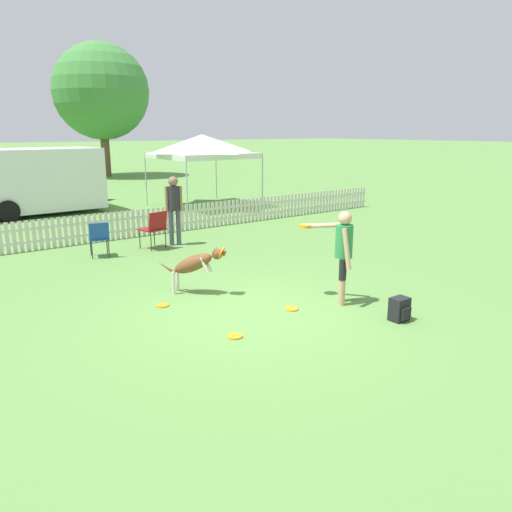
{
  "coord_description": "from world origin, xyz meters",
  "views": [
    {
      "loc": [
        -4.36,
        -5.93,
        2.79
      ],
      "look_at": [
        0.52,
        0.56,
        0.73
      ],
      "focal_mm": 35.0,
      "sensor_mm": 36.0,
      "label": 1
    }
  ],
  "objects_px": {
    "folding_chair_green_right": "(99,236)",
    "equipment_trailer": "(18,181)",
    "spectator_standing": "(174,204)",
    "frisbee_near_handler": "(292,309)",
    "frisbee_near_dog": "(163,305)",
    "tree_right_grove": "(101,92)",
    "handler_person": "(342,247)",
    "backpack_on_grass": "(400,309)",
    "canopy_tent_main": "(202,146)",
    "folding_chair_blue_left": "(155,226)",
    "leaping_dog": "(195,263)",
    "frisbee_midfield": "(235,336)"
  },
  "relations": [
    {
      "from": "handler_person",
      "to": "leaping_dog",
      "type": "relative_size",
      "value": 1.5
    },
    {
      "from": "handler_person",
      "to": "spectator_standing",
      "type": "height_order",
      "value": "spectator_standing"
    },
    {
      "from": "backpack_on_grass",
      "to": "folding_chair_green_right",
      "type": "xyz_separation_m",
      "value": [
        -2.22,
        6.48,
        0.31
      ]
    },
    {
      "from": "backpack_on_grass",
      "to": "tree_right_grove",
      "type": "distance_m",
      "value": 26.93
    },
    {
      "from": "leaping_dog",
      "to": "backpack_on_grass",
      "type": "relative_size",
      "value": 2.86
    },
    {
      "from": "handler_person",
      "to": "equipment_trailer",
      "type": "bearing_deg",
      "value": 58.1
    },
    {
      "from": "spectator_standing",
      "to": "frisbee_near_handler",
      "type": "bearing_deg",
      "value": 104.35
    },
    {
      "from": "folding_chair_green_right",
      "to": "equipment_trailer",
      "type": "bearing_deg",
      "value": -74.98
    },
    {
      "from": "backpack_on_grass",
      "to": "spectator_standing",
      "type": "height_order",
      "value": "spectator_standing"
    },
    {
      "from": "tree_right_grove",
      "to": "folding_chair_blue_left",
      "type": "bearing_deg",
      "value": -107.63
    },
    {
      "from": "frisbee_midfield",
      "to": "folding_chair_green_right",
      "type": "height_order",
      "value": "folding_chair_green_right"
    },
    {
      "from": "frisbee_near_dog",
      "to": "backpack_on_grass",
      "type": "distance_m",
      "value": 3.75
    },
    {
      "from": "canopy_tent_main",
      "to": "equipment_trailer",
      "type": "bearing_deg",
      "value": 161.13
    },
    {
      "from": "folding_chair_green_right",
      "to": "leaping_dog",
      "type": "bearing_deg",
      "value": 111.21
    },
    {
      "from": "folding_chair_blue_left",
      "to": "equipment_trailer",
      "type": "relative_size",
      "value": 0.15
    },
    {
      "from": "folding_chair_green_right",
      "to": "spectator_standing",
      "type": "height_order",
      "value": "spectator_standing"
    },
    {
      "from": "frisbee_near_dog",
      "to": "canopy_tent_main",
      "type": "relative_size",
      "value": 0.07
    },
    {
      "from": "backpack_on_grass",
      "to": "equipment_trailer",
      "type": "relative_size",
      "value": 0.06
    },
    {
      "from": "frisbee_near_handler",
      "to": "equipment_trailer",
      "type": "bearing_deg",
      "value": 96.06
    },
    {
      "from": "handler_person",
      "to": "spectator_standing",
      "type": "xyz_separation_m",
      "value": [
        -0.14,
        5.49,
        0.09
      ]
    },
    {
      "from": "backpack_on_grass",
      "to": "folding_chair_green_right",
      "type": "distance_m",
      "value": 6.86
    },
    {
      "from": "spectator_standing",
      "to": "handler_person",
      "type": "bearing_deg",
      "value": 113.53
    },
    {
      "from": "spectator_standing",
      "to": "canopy_tent_main",
      "type": "bearing_deg",
      "value": -105.37
    },
    {
      "from": "folding_chair_green_right",
      "to": "canopy_tent_main",
      "type": "height_order",
      "value": "canopy_tent_main"
    },
    {
      "from": "tree_right_grove",
      "to": "folding_chair_green_right",
      "type": "bearing_deg",
      "value": -111.19
    },
    {
      "from": "backpack_on_grass",
      "to": "canopy_tent_main",
      "type": "height_order",
      "value": "canopy_tent_main"
    },
    {
      "from": "handler_person",
      "to": "canopy_tent_main",
      "type": "relative_size",
      "value": 0.48
    },
    {
      "from": "handler_person",
      "to": "folding_chair_green_right",
      "type": "height_order",
      "value": "handler_person"
    },
    {
      "from": "handler_person",
      "to": "folding_chair_green_right",
      "type": "relative_size",
      "value": 1.89
    },
    {
      "from": "frisbee_near_handler",
      "to": "frisbee_near_dog",
      "type": "relative_size",
      "value": 1.0
    },
    {
      "from": "handler_person",
      "to": "frisbee_near_handler",
      "type": "bearing_deg",
      "value": 123.12
    },
    {
      "from": "leaping_dog",
      "to": "frisbee_near_handler",
      "type": "distance_m",
      "value": 1.9
    },
    {
      "from": "frisbee_near_dog",
      "to": "folding_chair_green_right",
      "type": "relative_size",
      "value": 0.26
    },
    {
      "from": "handler_person",
      "to": "frisbee_midfield",
      "type": "height_order",
      "value": "handler_person"
    },
    {
      "from": "handler_person",
      "to": "frisbee_near_dog",
      "type": "bearing_deg",
      "value": 104.46
    },
    {
      "from": "folding_chair_green_right",
      "to": "canopy_tent_main",
      "type": "xyz_separation_m",
      "value": [
        5.84,
        5.17,
        1.73
      ]
    },
    {
      "from": "tree_right_grove",
      "to": "frisbee_near_dog",
      "type": "bearing_deg",
      "value": -108.76
    },
    {
      "from": "folding_chair_green_right",
      "to": "equipment_trailer",
      "type": "height_order",
      "value": "equipment_trailer"
    },
    {
      "from": "folding_chair_green_right",
      "to": "frisbee_near_handler",
      "type": "bearing_deg",
      "value": 117.83
    },
    {
      "from": "frisbee_near_dog",
      "to": "tree_right_grove",
      "type": "xyz_separation_m",
      "value": [
        7.89,
        23.23,
        4.97
      ]
    },
    {
      "from": "handler_person",
      "to": "frisbee_near_handler",
      "type": "distance_m",
      "value": 1.29
    },
    {
      "from": "frisbee_near_handler",
      "to": "backpack_on_grass",
      "type": "bearing_deg",
      "value": -53.24
    },
    {
      "from": "handler_person",
      "to": "frisbee_near_dog",
      "type": "height_order",
      "value": "handler_person"
    },
    {
      "from": "backpack_on_grass",
      "to": "frisbee_near_dog",
      "type": "bearing_deg",
      "value": 133.29
    },
    {
      "from": "handler_person",
      "to": "folding_chair_green_right",
      "type": "xyz_separation_m",
      "value": [
        -2.09,
        5.39,
        -0.46
      ]
    },
    {
      "from": "frisbee_midfield",
      "to": "canopy_tent_main",
      "type": "relative_size",
      "value": 0.07
    },
    {
      "from": "leaping_dog",
      "to": "canopy_tent_main",
      "type": "xyz_separation_m",
      "value": [
        5.41,
        8.7,
        1.66
      ]
    },
    {
      "from": "frisbee_midfield",
      "to": "equipment_trailer",
      "type": "xyz_separation_m",
      "value": [
        0.04,
        12.7,
        1.15
      ]
    },
    {
      "from": "frisbee_near_dog",
      "to": "backpack_on_grass",
      "type": "bearing_deg",
      "value": -46.71
    },
    {
      "from": "leaping_dog",
      "to": "folding_chair_blue_left",
      "type": "xyz_separation_m",
      "value": [
        0.94,
        3.53,
        0.0
      ]
    }
  ]
}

